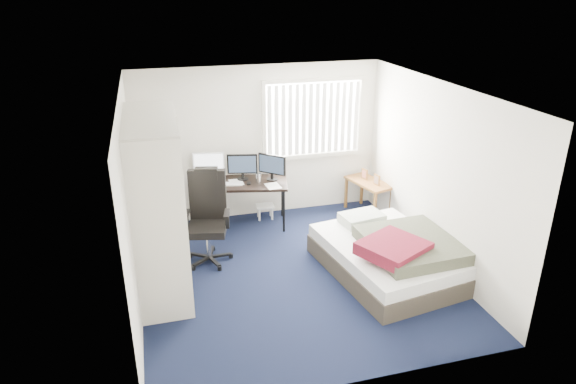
{
  "coord_description": "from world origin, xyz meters",
  "views": [
    {
      "loc": [
        -1.68,
        -5.76,
        3.68
      ],
      "look_at": [
        0.02,
        0.4,
        1.05
      ],
      "focal_mm": 32.0,
      "sensor_mm": 36.0,
      "label": 1
    }
  ],
  "objects_px": {
    "bed": "(391,255)",
    "nightstand": "(369,185)",
    "office_chair": "(208,226)",
    "desk": "(240,180)"
  },
  "relations": [
    {
      "from": "desk",
      "to": "bed",
      "type": "height_order",
      "value": "desk"
    },
    {
      "from": "desk",
      "to": "nightstand",
      "type": "xyz_separation_m",
      "value": [
        2.16,
        -0.17,
        -0.25
      ]
    },
    {
      "from": "bed",
      "to": "nightstand",
      "type": "bearing_deg",
      "value": 75.62
    },
    {
      "from": "office_chair",
      "to": "bed",
      "type": "distance_m",
      "value": 2.55
    },
    {
      "from": "nightstand",
      "to": "bed",
      "type": "xyz_separation_m",
      "value": [
        -0.48,
        -1.88,
        -0.24
      ]
    },
    {
      "from": "office_chair",
      "to": "bed",
      "type": "bearing_deg",
      "value": -24.55
    },
    {
      "from": "desk",
      "to": "office_chair",
      "type": "distance_m",
      "value": 1.21
    },
    {
      "from": "office_chair",
      "to": "nightstand",
      "type": "bearing_deg",
      "value": 16.4
    },
    {
      "from": "desk",
      "to": "nightstand",
      "type": "bearing_deg",
      "value": -4.56
    },
    {
      "from": "desk",
      "to": "nightstand",
      "type": "distance_m",
      "value": 2.18
    }
  ]
}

